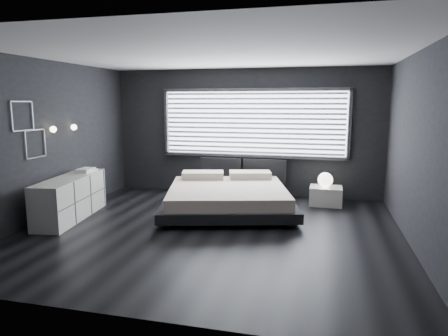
# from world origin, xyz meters

# --- Properties ---
(room) EXTENTS (6.04, 6.00, 2.80)m
(room) POSITION_xyz_m (0.00, 0.00, 1.40)
(room) COLOR black
(room) RESTS_ON ground
(window) EXTENTS (4.14, 0.09, 1.52)m
(window) POSITION_xyz_m (0.20, 2.70, 1.61)
(window) COLOR white
(window) RESTS_ON ground
(headboard) EXTENTS (1.96, 0.16, 0.52)m
(headboard) POSITION_xyz_m (-0.01, 2.64, 0.57)
(headboard) COLOR black
(headboard) RESTS_ON ground
(sconce_near) EXTENTS (0.18, 0.11, 0.11)m
(sconce_near) POSITION_xyz_m (-2.88, 0.05, 1.60)
(sconce_near) COLOR silver
(sconce_near) RESTS_ON ground
(sconce_far) EXTENTS (0.18, 0.11, 0.11)m
(sconce_far) POSITION_xyz_m (-2.88, 0.65, 1.60)
(sconce_far) COLOR silver
(sconce_far) RESTS_ON ground
(wall_art_upper) EXTENTS (0.01, 0.48, 0.48)m
(wall_art_upper) POSITION_xyz_m (-2.98, -0.55, 1.85)
(wall_art_upper) COLOR #47474C
(wall_art_upper) RESTS_ON ground
(wall_art_lower) EXTENTS (0.01, 0.48, 0.48)m
(wall_art_lower) POSITION_xyz_m (-2.98, -0.30, 1.38)
(wall_art_lower) COLOR #47474C
(wall_art_lower) RESTS_ON ground
(bed) EXTENTS (2.94, 2.86, 0.63)m
(bed) POSITION_xyz_m (-0.03, 1.23, 0.29)
(bed) COLOR black
(bed) RESTS_ON ground
(nightstand) EXTENTS (0.64, 0.54, 0.37)m
(nightstand) POSITION_xyz_m (1.81, 2.17, 0.19)
(nightstand) COLOR silver
(nightstand) RESTS_ON ground
(orb_lamp) EXTENTS (0.30, 0.30, 0.30)m
(orb_lamp) POSITION_xyz_m (1.79, 2.14, 0.52)
(orb_lamp) COLOR white
(orb_lamp) RESTS_ON nightstand
(dresser) EXTENTS (0.78, 1.93, 0.75)m
(dresser) POSITION_xyz_m (-2.65, 0.09, 0.37)
(dresser) COLOR silver
(dresser) RESTS_ON ground
(book_stack) EXTENTS (0.30, 0.39, 0.08)m
(book_stack) POSITION_xyz_m (-2.67, 0.64, 0.79)
(book_stack) COLOR silver
(book_stack) RESTS_ON dresser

